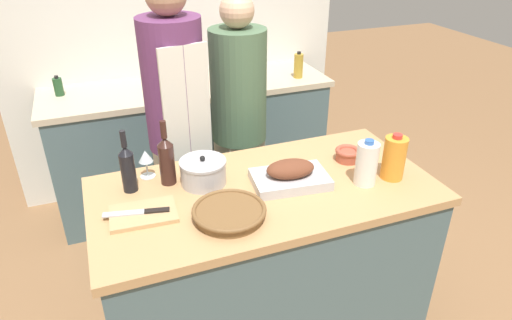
% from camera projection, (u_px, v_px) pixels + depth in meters
% --- Properties ---
extents(kitchen_island, '(1.50, 0.75, 0.93)m').
position_uv_depth(kitchen_island, '(264.00, 268.00, 2.22)').
color(kitchen_island, '#4C666B').
rests_on(kitchen_island, ground_plane).
extents(back_counter, '(2.00, 0.60, 0.92)m').
position_uv_depth(back_counter, '(193.00, 144.00, 3.41)').
color(back_counter, '#4C666B').
rests_on(back_counter, ground_plane).
extents(back_wall, '(2.50, 0.10, 2.55)m').
position_uv_depth(back_wall, '(174.00, 24.00, 3.31)').
color(back_wall, silver).
rests_on(back_wall, ground_plane).
extents(roasting_pan, '(0.35, 0.25, 0.11)m').
position_uv_depth(roasting_pan, '(290.00, 175.00, 2.01)').
color(roasting_pan, '#BCBCC1').
rests_on(roasting_pan, kitchen_island).
extents(wicker_basket, '(0.29, 0.29, 0.05)m').
position_uv_depth(wicker_basket, '(229.00, 212.00, 1.79)').
color(wicker_basket, brown).
rests_on(wicker_basket, kitchen_island).
extents(cutting_board, '(0.27, 0.20, 0.02)m').
position_uv_depth(cutting_board, '(143.00, 214.00, 1.81)').
color(cutting_board, tan).
rests_on(cutting_board, kitchen_island).
extents(stock_pot, '(0.21, 0.21, 0.14)m').
position_uv_depth(stock_pot, '(203.00, 172.00, 2.01)').
color(stock_pot, '#B7B7BC').
rests_on(stock_pot, kitchen_island).
extents(mixing_bowl, '(0.12, 0.12, 0.06)m').
position_uv_depth(mixing_bowl, '(348.00, 154.00, 2.20)').
color(mixing_bowl, '#A84C38').
rests_on(mixing_bowl, kitchen_island).
extents(juice_jug, '(0.10, 0.10, 0.22)m').
position_uv_depth(juice_jug, '(394.00, 158.00, 2.03)').
color(juice_jug, orange).
rests_on(juice_jug, kitchen_island).
extents(milk_jug, '(0.10, 0.10, 0.21)m').
position_uv_depth(milk_jug, '(367.00, 163.00, 1.98)').
color(milk_jug, white).
rests_on(milk_jug, kitchen_island).
extents(wine_bottle_green, '(0.07, 0.07, 0.30)m').
position_uv_depth(wine_bottle_green, '(167.00, 159.00, 1.98)').
color(wine_bottle_green, '#381E19').
rests_on(wine_bottle_green, kitchen_island).
extents(wine_bottle_dark, '(0.06, 0.06, 0.28)m').
position_uv_depth(wine_bottle_dark, '(128.00, 168.00, 1.93)').
color(wine_bottle_dark, black).
rests_on(wine_bottle_dark, kitchen_island).
extents(wine_glass_left, '(0.07, 0.07, 0.13)m').
position_uv_depth(wine_glass_left, '(146.00, 158.00, 2.04)').
color(wine_glass_left, silver).
rests_on(wine_glass_left, kitchen_island).
extents(knife_chef, '(0.26, 0.08, 0.01)m').
position_uv_depth(knife_chef, '(139.00, 212.00, 1.80)').
color(knife_chef, '#B7B7BC').
rests_on(knife_chef, cutting_board).
extents(stand_mixer, '(0.18, 0.14, 0.34)m').
position_uv_depth(stand_mixer, '(228.00, 63.00, 3.17)').
color(stand_mixer, '#B22323').
rests_on(stand_mixer, back_counter).
extents(condiment_bottle_tall, '(0.07, 0.07, 0.19)m').
position_uv_depth(condiment_bottle_tall, '(298.00, 66.00, 3.28)').
color(condiment_bottle_tall, '#B28E2D').
rests_on(condiment_bottle_tall, back_counter).
extents(condiment_bottle_short, '(0.06, 0.06, 0.13)m').
position_uv_depth(condiment_bottle_short, '(58.00, 87.00, 2.98)').
color(condiment_bottle_short, '#234C28').
rests_on(condiment_bottle_short, back_counter).
extents(condiment_bottle_extra, '(0.06, 0.06, 0.18)m').
position_uv_depth(condiment_bottle_extra, '(194.00, 71.00, 3.18)').
color(condiment_bottle_extra, maroon).
rests_on(condiment_bottle_extra, back_counter).
extents(person_cook_aproned, '(0.33, 0.35, 1.74)m').
position_uv_depth(person_cook_aproned, '(178.00, 123.00, 2.49)').
color(person_cook_aproned, beige).
rests_on(person_cook_aproned, ground_plane).
extents(person_cook_guest, '(0.33, 0.33, 1.62)m').
position_uv_depth(person_cook_guest, '(239.00, 119.00, 2.72)').
color(person_cook_guest, beige).
rests_on(person_cook_guest, ground_plane).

